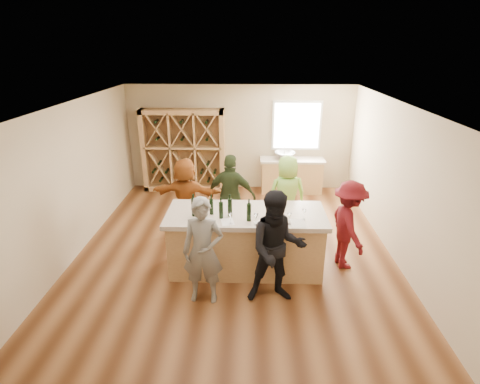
{
  "coord_description": "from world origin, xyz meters",
  "views": [
    {
      "loc": [
        0.3,
        -6.38,
        3.77
      ],
      "look_at": [
        0.1,
        0.2,
        1.15
      ],
      "focal_mm": 28.0,
      "sensor_mm": 36.0,
      "label": 1
    }
  ],
  "objects_px": {
    "wine_bottle_b": "(201,210)",
    "wine_bottle_f": "(249,212)",
    "person_server": "(348,225)",
    "person_far_left": "(186,196)",
    "tasting_counter_base": "(246,243)",
    "person_near_left": "(203,251)",
    "wine_rack": "(184,151)",
    "wine_bottle_e": "(230,208)",
    "sink": "(285,155)",
    "person_far_mid": "(231,196)",
    "wine_bottle_c": "(211,207)",
    "person_near_right": "(277,248)",
    "person_far_right": "(287,195)",
    "wine_bottle_d": "(221,210)",
    "wine_bottle_a": "(194,207)"
  },
  "relations": [
    {
      "from": "wine_bottle_b",
      "to": "wine_bottle_f",
      "type": "bearing_deg",
      "value": -6.42
    },
    {
      "from": "person_server",
      "to": "person_far_left",
      "type": "bearing_deg",
      "value": 58.38
    },
    {
      "from": "tasting_counter_base",
      "to": "person_near_left",
      "type": "distance_m",
      "value": 1.17
    },
    {
      "from": "wine_rack",
      "to": "wine_bottle_e",
      "type": "xyz_separation_m",
      "value": [
        1.46,
        -3.98,
        0.13
      ]
    },
    {
      "from": "wine_rack",
      "to": "person_server",
      "type": "relative_size",
      "value": 1.36
    },
    {
      "from": "tasting_counter_base",
      "to": "wine_bottle_e",
      "type": "height_order",
      "value": "wine_bottle_e"
    },
    {
      "from": "sink",
      "to": "tasting_counter_base",
      "type": "distance_m",
      "value": 3.94
    },
    {
      "from": "person_near_left",
      "to": "person_far_mid",
      "type": "distance_m",
      "value": 2.22
    },
    {
      "from": "wine_bottle_c",
      "to": "wine_bottle_e",
      "type": "relative_size",
      "value": 0.9
    },
    {
      "from": "wine_bottle_b",
      "to": "wine_bottle_e",
      "type": "bearing_deg",
      "value": 10.29
    },
    {
      "from": "wine_bottle_c",
      "to": "wine_bottle_e",
      "type": "xyz_separation_m",
      "value": [
        0.32,
        -0.06,
        0.02
      ]
    },
    {
      "from": "wine_bottle_b",
      "to": "person_near_left",
      "type": "relative_size",
      "value": 0.17
    },
    {
      "from": "person_near_left",
      "to": "person_near_right",
      "type": "distance_m",
      "value": 1.11
    },
    {
      "from": "wine_bottle_b",
      "to": "person_far_left",
      "type": "xyz_separation_m",
      "value": [
        -0.53,
        1.58,
        -0.41
      ]
    },
    {
      "from": "wine_rack",
      "to": "person_near_left",
      "type": "bearing_deg",
      "value": -77.09
    },
    {
      "from": "sink",
      "to": "tasting_counter_base",
      "type": "relative_size",
      "value": 0.21
    },
    {
      "from": "wine_rack",
      "to": "person_far_right",
      "type": "bearing_deg",
      "value": -43.32
    },
    {
      "from": "wine_bottle_d",
      "to": "wine_bottle_b",
      "type": "bearing_deg",
      "value": 178.84
    },
    {
      "from": "person_far_mid",
      "to": "person_far_right",
      "type": "distance_m",
      "value": 1.16
    },
    {
      "from": "sink",
      "to": "wine_bottle_b",
      "type": "relative_size",
      "value": 1.88
    },
    {
      "from": "sink",
      "to": "person_near_left",
      "type": "xyz_separation_m",
      "value": [
        -1.61,
        -4.7,
        -0.15
      ]
    },
    {
      "from": "wine_bottle_b",
      "to": "person_near_right",
      "type": "distance_m",
      "value": 1.43
    },
    {
      "from": "wine_bottle_a",
      "to": "person_far_right",
      "type": "distance_m",
      "value": 2.35
    },
    {
      "from": "wine_bottle_e",
      "to": "person_near_right",
      "type": "bearing_deg",
      "value": -45.4
    },
    {
      "from": "person_near_left",
      "to": "wine_bottle_d",
      "type": "bearing_deg",
      "value": 74.14
    },
    {
      "from": "person_near_left",
      "to": "person_far_mid",
      "type": "bearing_deg",
      "value": 83.88
    },
    {
      "from": "wine_bottle_c",
      "to": "sink",
      "type": "bearing_deg",
      "value": 67.97
    },
    {
      "from": "wine_rack",
      "to": "wine_bottle_b",
      "type": "relative_size",
      "value": 7.64
    },
    {
      "from": "wine_rack",
      "to": "sink",
      "type": "height_order",
      "value": "wine_rack"
    },
    {
      "from": "wine_rack",
      "to": "wine_bottle_d",
      "type": "xyz_separation_m",
      "value": [
        1.32,
        -4.07,
        0.12
      ]
    },
    {
      "from": "person_near_left",
      "to": "person_server",
      "type": "bearing_deg",
      "value": 25.22
    },
    {
      "from": "wine_bottle_e",
      "to": "person_near_left",
      "type": "bearing_deg",
      "value": -114.85
    },
    {
      "from": "tasting_counter_base",
      "to": "person_near_right",
      "type": "relative_size",
      "value": 1.43
    },
    {
      "from": "tasting_counter_base",
      "to": "person_far_right",
      "type": "xyz_separation_m",
      "value": [
        0.83,
        1.44,
        0.34
      ]
    },
    {
      "from": "person_far_left",
      "to": "wine_bottle_f",
      "type": "height_order",
      "value": "person_far_left"
    },
    {
      "from": "sink",
      "to": "person_far_left",
      "type": "xyz_separation_m",
      "value": [
        -2.24,
        -2.41,
        -0.2
      ]
    },
    {
      "from": "wine_bottle_a",
      "to": "sink",
      "type": "bearing_deg",
      "value": 64.8
    },
    {
      "from": "wine_bottle_d",
      "to": "person_near_left",
      "type": "distance_m",
      "value": 0.82
    },
    {
      "from": "tasting_counter_base",
      "to": "person_far_mid",
      "type": "distance_m",
      "value": 1.37
    },
    {
      "from": "wine_rack",
      "to": "tasting_counter_base",
      "type": "xyz_separation_m",
      "value": [
        1.73,
        -3.85,
        -0.6
      ]
    },
    {
      "from": "person_far_right",
      "to": "wine_bottle_a",
      "type": "bearing_deg",
      "value": 31.63
    },
    {
      "from": "wine_bottle_a",
      "to": "person_far_mid",
      "type": "bearing_deg",
      "value": 68.8
    },
    {
      "from": "wine_bottle_b",
      "to": "person_near_right",
      "type": "bearing_deg",
      "value": -28.85
    },
    {
      "from": "wine_bottle_a",
      "to": "person_far_mid",
      "type": "height_order",
      "value": "person_far_mid"
    },
    {
      "from": "person_server",
      "to": "person_far_mid",
      "type": "bearing_deg",
      "value": 51.86
    },
    {
      "from": "wine_rack",
      "to": "person_near_left",
      "type": "distance_m",
      "value": 4.9
    },
    {
      "from": "person_far_right",
      "to": "wine_bottle_f",
      "type": "height_order",
      "value": "person_far_right"
    },
    {
      "from": "person_far_right",
      "to": "wine_bottle_c",
      "type": "bearing_deg",
      "value": 35.6
    },
    {
      "from": "person_near_right",
      "to": "wine_bottle_e",
      "type": "bearing_deg",
      "value": 130.03
    },
    {
      "from": "sink",
      "to": "wine_bottle_f",
      "type": "distance_m",
      "value": 4.19
    }
  ]
}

